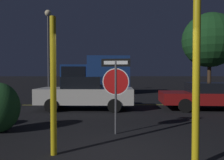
# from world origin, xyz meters

# --- Properties ---
(ground_plane) EXTENTS (260.00, 260.00, 0.00)m
(ground_plane) POSITION_xyz_m (0.00, 0.00, 0.00)
(ground_plane) COLOR black
(road_center_stripe) EXTENTS (35.80, 0.12, 0.01)m
(road_center_stripe) POSITION_xyz_m (0.00, 7.40, 0.00)
(road_center_stripe) COLOR gold
(road_center_stripe) RESTS_ON ground_plane
(stop_sign) EXTENTS (0.80, 0.16, 2.10)m
(stop_sign) POSITION_xyz_m (0.00, 1.79, 1.46)
(stop_sign) COLOR #4C4C51
(stop_sign) RESTS_ON ground_plane
(yellow_pole_left) EXTENTS (0.13, 0.13, 2.85)m
(yellow_pole_left) POSITION_xyz_m (-1.33, 0.25, 1.43)
(yellow_pole_left) COLOR yellow
(yellow_pole_left) RESTS_ON ground_plane
(yellow_pole_right) EXTENTS (0.13, 0.13, 3.45)m
(yellow_pole_right) POSITION_xyz_m (1.37, -0.38, 1.72)
(yellow_pole_right) COLOR yellow
(yellow_pole_right) RESTS_ON ground_plane
(passing_car_2) EXTENTS (4.56, 2.04, 1.54)m
(passing_car_2) POSITION_xyz_m (-1.31, 6.02, 0.76)
(passing_car_2) COLOR silver
(passing_car_2) RESTS_ON ground_plane
(passing_car_3) EXTENTS (4.97, 2.34, 1.26)m
(passing_car_3) POSITION_xyz_m (4.63, 5.89, 0.65)
(passing_car_3) COLOR maroon
(passing_car_3) RESTS_ON ground_plane
(delivery_truck) EXTENTS (5.63, 2.79, 3.11)m
(delivery_truck) POSITION_xyz_m (-1.31, 14.02, 1.64)
(delivery_truck) COLOR navy
(delivery_truck) RESTS_ON ground_plane
(street_lamp) EXTENTS (0.55, 0.55, 7.01)m
(street_lamp) POSITION_xyz_m (-5.28, 14.22, 4.99)
(street_lamp) COLOR #4C4C51
(street_lamp) RESTS_ON ground_plane
(tree_0) EXTENTS (4.84, 4.84, 7.09)m
(tree_0) POSITION_xyz_m (8.85, 15.25, 4.66)
(tree_0) COLOR #422D1E
(tree_0) RESTS_ON ground_plane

